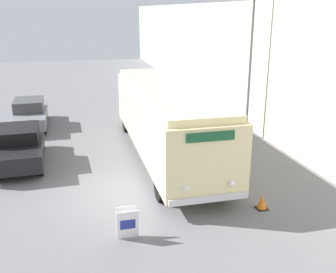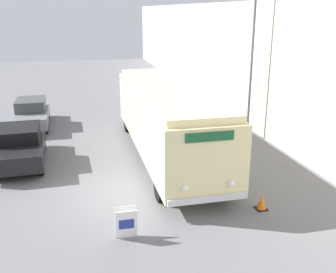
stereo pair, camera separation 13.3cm
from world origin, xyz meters
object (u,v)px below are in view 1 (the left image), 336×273
Objects in this scene: parked_car_near at (19,146)px; parked_car_mid at (30,113)px; sign_board at (127,224)px; vintage_bus at (166,117)px; streetlamp at (252,39)px; traffic_cone at (262,202)px.

parked_car_mid is at bearing 88.42° from parked_car_near.
sign_board is 7.56m from parked_car_near.
sign_board is (-2.61, -6.12, -1.33)m from vintage_bus.
vintage_bus is at bearing -7.03° from parked_car_near.
streetlamp is at bearing 47.36° from sign_board.
sign_board is 0.20× the size of parked_car_near.
parked_car_near is at bearing 143.00° from traffic_cone.
traffic_cone is (-2.70, -7.13, -4.58)m from streetlamp.
traffic_cone is (1.85, -5.48, -1.52)m from vintage_bus.
streetlamp is at bearing 69.25° from traffic_cone.
traffic_cone is (8.03, -11.69, -0.52)m from parked_car_mid.
sign_board is 0.20× the size of parked_car_mid.
parked_car_near is 10.03m from traffic_cone.
parked_car_mid is at bearing 106.15° from sign_board.
sign_board is 4.51m from traffic_cone.
traffic_cone is at bearing 8.24° from sign_board.
vintage_bus is 5.73m from streetlamp.
vintage_bus is at bearing 66.92° from sign_board.
parked_car_near is (-6.15, 0.55, -0.97)m from vintage_bus.
parked_car_mid reaches higher than sign_board.
sign_board is at bearing -74.93° from parked_car_mid.
vintage_bus is 6.79m from sign_board.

